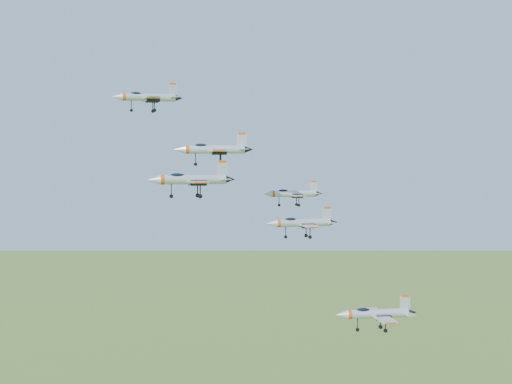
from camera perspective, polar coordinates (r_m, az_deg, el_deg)
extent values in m
cylinder|color=#AEB5BB|center=(124.45, -8.56, 7.49)|extent=(9.12, 2.70, 1.30)
cone|color=#AEB5BB|center=(123.88, -11.07, 7.49)|extent=(1.99, 1.57, 1.30)
cone|color=black|center=(125.22, -6.17, 7.48)|extent=(1.56, 1.31, 1.11)
ellipsoid|color=black|center=(124.24, -9.58, 7.72)|extent=(2.33, 1.27, 0.83)
cube|color=#AEB5BB|center=(121.68, -8.29, 7.48)|extent=(2.97, 4.72, 0.14)
cube|color=#AEB5BB|center=(127.24, -8.63, 7.27)|extent=(2.97, 4.72, 0.14)
cube|color=#AEB5BB|center=(125.16, -6.68, 8.10)|extent=(1.51, 0.35, 2.11)
cube|color=#C0460D|center=(125.27, -6.68, 8.60)|extent=(1.11, 0.31, 0.35)
cylinder|color=#AEB5BB|center=(118.82, -3.29, 3.42)|extent=(9.80, 1.44, 1.41)
cone|color=#AEB5BB|center=(118.59, -6.13, 3.41)|extent=(1.96, 1.42, 1.41)
cone|color=black|center=(119.31, -0.57, 3.42)|extent=(1.53, 1.21, 1.20)
ellipsoid|color=black|center=(118.70, -4.44, 3.67)|extent=(2.40, 1.02, 0.90)
cube|color=#AEB5BB|center=(115.79, -3.08, 3.30)|extent=(2.51, 4.79, 0.15)
cube|color=#AEB5BB|center=(121.87, -3.27, 3.27)|extent=(2.51, 4.79, 0.15)
cube|color=#AEB5BB|center=(119.21, -1.14, 4.13)|extent=(1.63, 0.13, 2.29)
cube|color=#C0460D|center=(119.25, -1.14, 4.70)|extent=(1.20, 0.16, 0.38)
cylinder|color=#AEB5BB|center=(101.73, -5.06, 1.00)|extent=(9.46, 2.51, 1.35)
cone|color=#AEB5BB|center=(101.01, -8.21, 0.97)|extent=(2.03, 1.58, 1.35)
cone|color=black|center=(102.70, -2.07, 1.02)|extent=(1.59, 1.32, 1.15)
ellipsoid|color=black|center=(101.38, -6.34, 1.27)|extent=(2.39, 1.25, 0.86)
cube|color=#AEB5BB|center=(98.89, -4.67, 0.80)|extent=(2.95, 4.84, 0.15)
cube|color=#AEB5BB|center=(104.64, -5.19, 0.90)|extent=(2.95, 4.84, 0.15)
cube|color=#AEB5BB|center=(102.44, -2.70, 1.80)|extent=(1.56, 0.32, 2.18)
cube|color=#C0460D|center=(102.43, -2.70, 2.44)|extent=(1.15, 0.29, 0.36)
cylinder|color=#AEB5BB|center=(128.05, 3.04, -0.14)|extent=(8.12, 1.52, 1.17)
cone|color=#AEB5BB|center=(127.10, 0.91, -0.16)|extent=(1.66, 1.24, 1.17)
cone|color=black|center=(129.12, 5.07, -0.12)|extent=(1.30, 1.04, 0.99)
ellipsoid|color=black|center=(127.62, 2.18, 0.05)|extent=(2.01, 0.92, 0.74)
cube|color=#AEB5BB|center=(125.65, 3.37, -0.30)|extent=(2.23, 4.03, 0.13)
cube|color=#AEB5BB|center=(130.55, 2.89, -0.18)|extent=(2.23, 4.03, 0.13)
cube|color=#AEB5BB|center=(128.83, 4.64, 0.41)|extent=(1.35, 0.17, 1.88)
cube|color=#C0460D|center=(128.79, 4.65, 0.85)|extent=(0.99, 0.17, 0.31)
cylinder|color=#AEB5BB|center=(108.25, 3.81, -2.48)|extent=(8.40, 2.06, 1.20)
cone|color=#AEB5BB|center=(106.94, 1.24, -2.54)|extent=(1.78, 1.37, 1.20)
cone|color=black|center=(109.71, 6.22, -2.42)|extent=(1.39, 1.15, 1.02)
ellipsoid|color=black|center=(107.65, 2.77, -2.26)|extent=(2.11, 1.07, 0.76)
cube|color=#AEB5BB|center=(105.85, 4.31, -2.72)|extent=(2.54, 4.27, 0.13)
cube|color=#AEB5BB|center=(110.79, 3.52, -2.48)|extent=(2.54, 4.27, 0.13)
cube|color=#AEB5BB|center=(109.28, 5.72, -1.78)|extent=(1.39, 0.25, 1.94)
cube|color=#C0460D|center=(109.20, 5.72, -1.25)|extent=(1.03, 0.23, 0.32)
cylinder|color=#AEB5BB|center=(120.99, 9.72, -9.56)|extent=(10.37, 1.81, 1.49)
cone|color=#AEB5BB|center=(119.23, 6.85, -9.73)|extent=(2.11, 1.55, 1.49)
cone|color=black|center=(122.96, 12.39, -9.39)|extent=(1.64, 1.32, 1.27)
ellipsoid|color=black|center=(120.12, 8.56, -9.37)|extent=(2.56, 1.15, 0.95)
cube|color=#AEB5BB|center=(118.15, 10.32, -10.01)|extent=(2.79, 5.13, 0.16)
cube|color=#AEB5BB|center=(124.10, 9.34, -9.38)|extent=(2.79, 5.13, 0.16)
cube|color=#AEB5BB|center=(122.20, 11.84, -8.71)|extent=(1.72, 0.19, 2.41)
cube|color=#C0460D|center=(121.96, 11.85, -8.13)|extent=(1.27, 0.20, 0.40)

